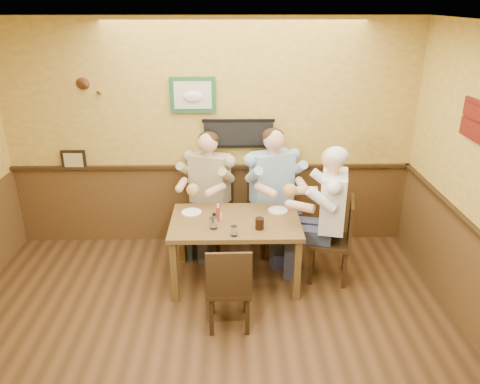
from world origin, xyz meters
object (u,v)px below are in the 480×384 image
object	(u,v)px
chair_back_right	(271,214)
diner_tan_shirt	(210,197)
diner_blue_polo	(271,198)
water_glass_left	(213,223)
chair_right_end	(330,239)
chair_back_left	(211,212)
dining_table	(235,228)
pepper_shaker	(214,217)
chair_near_side	(229,284)
cola_tumbler	(260,224)
salt_shaker	(220,216)
diner_white_elder	(331,222)
hot_sauce_bottle	(218,213)
water_glass_mid	(234,231)

from	to	relation	value
chair_back_right	diner_tan_shirt	bearing A→B (deg)	151.87
diner_blue_polo	water_glass_left	distance (m)	1.12
chair_right_end	diner_blue_polo	bearing A→B (deg)	-124.22
chair_back_left	diner_tan_shirt	world-z (taller)	diner_tan_shirt
dining_table	chair_back_right	xyz separation A→B (m)	(0.45, 0.69, -0.16)
diner_tan_shirt	pepper_shaker	xyz separation A→B (m)	(0.08, -0.83, 0.12)
diner_tan_shirt	chair_near_side	bearing A→B (deg)	-59.11
dining_table	diner_tan_shirt	bearing A→B (deg)	110.93
dining_table	diner_blue_polo	bearing A→B (deg)	57.01
cola_tumbler	salt_shaker	xyz separation A→B (m)	(-0.42, 0.23, -0.02)
chair_back_left	diner_white_elder	size ratio (longest dim) A/B	0.68
diner_white_elder	salt_shaker	bearing A→B (deg)	-76.10
diner_blue_polo	diner_white_elder	size ratio (longest dim) A/B	1.02
chair_back_right	pepper_shaker	xyz separation A→B (m)	(-0.68, -0.72, 0.30)
salt_shaker	diner_tan_shirt	bearing A→B (deg)	99.97
chair_back_left	salt_shaker	size ratio (longest dim) A/B	11.64
diner_tan_shirt	chair_right_end	bearing A→B (deg)	-7.11
chair_back_right	cola_tumbler	distance (m)	0.97
diner_tan_shirt	diner_white_elder	size ratio (longest dim) A/B	0.97
dining_table	chair_near_side	bearing A→B (deg)	-95.13
water_glass_left	pepper_shaker	distance (m)	0.17
dining_table	salt_shaker	size ratio (longest dim) A/B	17.07
salt_shaker	water_glass_left	bearing A→B (deg)	-106.47
diner_blue_polo	hot_sauce_bottle	bearing A→B (deg)	-152.53
chair_back_left	water_glass_left	size ratio (longest dim) A/B	7.67
diner_tan_shirt	chair_back_right	bearing A→B (deg)	14.35
chair_right_end	diner_white_elder	bearing A→B (deg)	180.00
dining_table	hot_sauce_bottle	bearing A→B (deg)	-179.77
chair_right_end	water_glass_left	world-z (taller)	chair_right_end
hot_sauce_bottle	pepper_shaker	size ratio (longest dim) A/B	1.75
chair_back_left	hot_sauce_bottle	world-z (taller)	chair_back_left
chair_back_right	salt_shaker	world-z (taller)	chair_back_right
diner_tan_shirt	salt_shaker	bearing A→B (deg)	-57.59
diner_tan_shirt	diner_white_elder	bearing A→B (deg)	-7.11
water_glass_left	chair_back_left	bearing A→B (deg)	94.32
water_glass_mid	cola_tumbler	size ratio (longest dim) A/B	0.89
water_glass_left	salt_shaker	xyz separation A→B (m)	(0.06, 0.21, -0.02)
chair_back_left	diner_white_elder	distance (m)	1.58
chair_right_end	hot_sauce_bottle	distance (m)	1.29
dining_table	diner_tan_shirt	xyz separation A→B (m)	(-0.30, 0.80, 0.02)
diner_blue_polo	salt_shaker	bearing A→B (deg)	-152.38
chair_back_left	diner_tan_shirt	bearing A→B (deg)	0.00
diner_blue_polo	pepper_shaker	distance (m)	0.99
pepper_shaker	chair_back_left	bearing A→B (deg)	95.35
diner_white_elder	hot_sauce_bottle	distance (m)	1.25
diner_white_elder	hot_sauce_bottle	world-z (taller)	diner_white_elder
cola_tumbler	hot_sauce_bottle	xyz separation A→B (m)	(-0.43, 0.21, 0.03)
diner_tan_shirt	water_glass_mid	xyz separation A→B (m)	(0.29, -1.16, 0.12)
chair_near_side	hot_sauce_bottle	bearing A→B (deg)	-82.66
hot_sauce_bottle	salt_shaker	xyz separation A→B (m)	(0.02, 0.02, -0.05)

